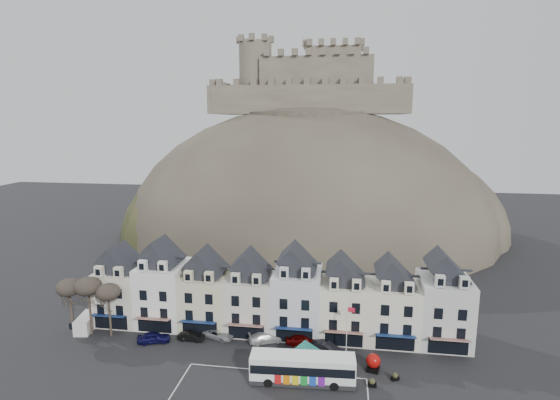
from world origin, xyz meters
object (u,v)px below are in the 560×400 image
at_px(bus, 303,367).
at_px(car_silver, 219,334).
at_px(car_charcoal, 327,348).
at_px(red_buoy, 373,362).
at_px(bus_shelter, 305,347).
at_px(car_navy, 154,337).
at_px(car_black, 191,336).
at_px(car_white, 266,337).
at_px(white_van, 87,323).
at_px(car_maroon, 302,339).
at_px(flagpole, 347,328).

distance_m(bus, car_silver, 15.59).
height_order(bus, car_silver, bus).
bearing_deg(car_charcoal, red_buoy, -94.25).
xyz_separation_m(bus_shelter, car_charcoal, (2.55, 4.55, -2.49)).
distance_m(car_navy, car_black, 5.12).
height_order(car_black, car_white, car_white).
distance_m(car_navy, car_white, 15.65).
xyz_separation_m(car_black, car_charcoal, (19.06, -0.65, 0.14)).
relative_size(car_navy, car_white, 0.91).
bearing_deg(bus_shelter, red_buoy, 34.16).
xyz_separation_m(white_van, car_white, (26.96, 0.27, -0.37)).
height_order(white_van, car_white, white_van).
height_order(bus_shelter, white_van, bus_shelter).
height_order(car_white, car_charcoal, car_charcoal).
bearing_deg(car_maroon, car_black, 90.58).
bearing_deg(car_black, car_navy, 106.57).
relative_size(bus, car_black, 3.37).
height_order(red_buoy, car_charcoal, red_buoy).
relative_size(bus_shelter, white_van, 1.19).
bearing_deg(car_black, bus, -112.70).
xyz_separation_m(bus, car_charcoal, (2.60, 6.89, -1.18)).
xyz_separation_m(bus, bus_shelter, (0.06, 2.34, 1.31)).
distance_m(flagpole, car_black, 21.98).
bearing_deg(bus, bus_shelter, 85.35).
distance_m(white_van, car_white, 26.97).
distance_m(flagpole, car_navy, 26.82).
bearing_deg(bus_shelter, car_navy, -165.42).
relative_size(white_van, car_silver, 1.12).
xyz_separation_m(red_buoy, car_white, (-14.38, 4.96, -0.41)).
distance_m(red_buoy, flagpole, 5.13).
bearing_deg(car_black, car_silver, -69.63).
distance_m(bus, flagpole, 8.45).
bearing_deg(flagpole, white_van, 176.81).
distance_m(flagpole, car_silver, 18.55).
xyz_separation_m(bus_shelter, car_navy, (-21.46, 3.90, -2.48)).
bearing_deg(white_van, car_black, -12.85).
distance_m(flagpole, car_charcoal, 4.33).
bearing_deg(car_navy, white_van, 60.81).
bearing_deg(white_van, red_buoy, -16.34).
distance_m(white_van, car_charcoal, 35.54).
xyz_separation_m(red_buoy, car_black, (-24.89, 3.83, -0.51)).
height_order(car_silver, car_white, car_white).
bearing_deg(car_navy, flagpole, -108.53).
height_order(car_navy, car_maroon, car_maroon).
height_order(bus, car_charcoal, bus).
height_order(bus, red_buoy, bus).
relative_size(car_white, car_charcoal, 1.08).
relative_size(car_navy, car_maroon, 0.98).
height_order(white_van, car_maroon, white_van).
bearing_deg(bus_shelter, car_black, -172.60).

